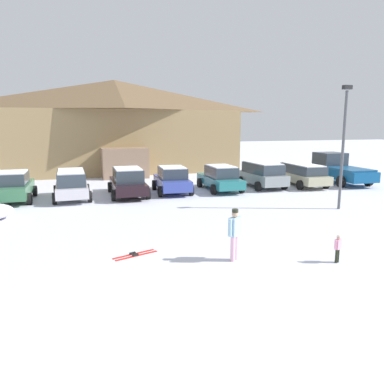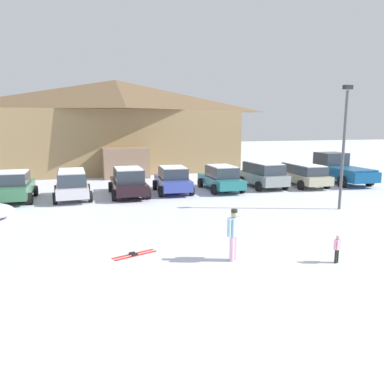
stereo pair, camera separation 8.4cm
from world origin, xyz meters
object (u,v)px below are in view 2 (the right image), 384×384
parked_silver_wagon (72,184)px  parked_teal_hatchback (221,178)px  lamp_post (344,142)px  parked_grey_wagon (263,174)px  pickup_truck (338,169)px  skier_adult_in_blue_parka (234,232)px  ski_lodge (117,125)px  parked_beige_suv (303,174)px  pair_of_skis (134,255)px  parked_black_sedan (128,182)px  parked_blue_hatchback (173,180)px  parked_green_coupe (14,186)px  skier_child_in_pink_snowsuit (337,247)px

parked_silver_wagon → parked_teal_hatchback: bearing=0.8°
lamp_post → parked_grey_wagon: bearing=94.9°
pickup_truck → skier_adult_in_blue_parka: size_ratio=3.60×
ski_lodge → parked_beige_suv: bearing=-48.7°
pair_of_skis → parked_black_sedan: bearing=83.2°
parked_beige_suv → lamp_post: (-2.37, -6.85, 2.56)m
parked_blue_hatchback → parked_grey_wagon: (6.36, 0.08, 0.09)m
parked_beige_suv → lamp_post: lamp_post is taller
parked_silver_wagon → lamp_post: (12.99, -6.80, 2.52)m
pair_of_skis → parked_blue_hatchback: bearing=69.3°
parked_green_coupe → lamp_post: size_ratio=0.67×
parked_black_sedan → parked_beige_suv: parked_black_sedan is taller
parked_grey_wagon → pickup_truck: (6.38, 0.37, 0.07)m
skier_child_in_pink_snowsuit → pair_of_skis: skier_child_in_pink_snowsuit is taller
parked_silver_wagon → pair_of_skis: 10.75m
pickup_truck → skier_adult_in_blue_parka: (-13.87, -12.65, -0.05)m
parked_grey_wagon → skier_child_in_pink_snowsuit: (-4.50, -13.41, -0.42)m
ski_lodge → skier_adult_in_blue_parka: 25.12m
parked_blue_hatchback → skier_child_in_pink_snowsuit: (1.86, -13.33, -0.33)m
ski_lodge → lamp_post: bearing=-65.6°
lamp_post → skier_adult_in_blue_parka: bearing=-147.5°
parked_teal_hatchback → parked_blue_hatchback: bearing=178.1°
skier_child_in_pink_snowsuit → parked_beige_suv: bearing=60.4°
ski_lodge → parked_grey_wagon: bearing=-56.5°
parked_green_coupe → parked_grey_wagon: bearing=0.1°
parked_teal_hatchback → pickup_truck: bearing=3.4°
parked_green_coupe → lamp_post: 17.80m
parked_black_sedan → pair_of_skis: (-1.27, -10.59, -0.83)m
parked_green_coupe → parked_blue_hatchback: bearing=-0.4°
skier_adult_in_blue_parka → pair_of_skis: bearing=154.2°
pickup_truck → skier_child_in_pink_snowsuit: (-10.88, -13.79, -0.49)m
parked_blue_hatchback → parked_teal_hatchback: parked_blue_hatchback is taller
parked_blue_hatchback → skier_child_in_pink_snowsuit: bearing=-82.1°
parked_green_coupe → pair_of_skis: 12.00m
pair_of_skis → lamp_post: lamp_post is taller
ski_lodge → parked_blue_hatchback: (2.01, -12.71, -3.32)m
parked_grey_wagon → parked_blue_hatchback: bearing=-179.3°
parked_beige_suv → lamp_post: 7.69m
parked_blue_hatchback → pickup_truck: 12.74m
parked_blue_hatchback → parked_teal_hatchback: bearing=-1.9°
parked_grey_wagon → skier_adult_in_blue_parka: size_ratio=2.48×
parked_green_coupe → parked_black_sedan: 6.36m
parked_beige_suv → skier_adult_in_blue_parka: bearing=-131.1°
parked_grey_wagon → skier_child_in_pink_snowsuit: 14.15m
parked_grey_wagon → pair_of_skis: 15.07m
parked_silver_wagon → parked_blue_hatchback: bearing=2.3°
parked_green_coupe → parked_black_sedan: size_ratio=0.86×
parked_black_sedan → pair_of_skis: bearing=-96.8°
pair_of_skis → parked_grey_wagon: bearing=46.2°
parked_silver_wagon → parked_beige_suv: bearing=0.2°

